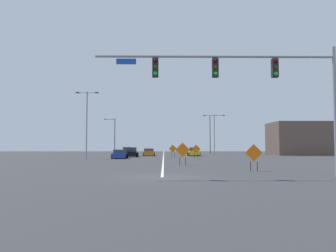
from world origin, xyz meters
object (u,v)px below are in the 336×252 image
Objects in this scene: street_lamp_near_left at (214,131)px; car_yellow_far at (194,152)px; construction_sign_median_far at (196,150)px; street_lamp_mid_left at (114,134)px; street_lamp_far_left at (87,120)px; car_red_approaching at (128,151)px; street_lamp_far_right at (210,131)px; construction_sign_right_shoulder at (173,149)px; construction_sign_median_near at (183,151)px; construction_sign_left_shoulder at (254,154)px; traffic_signal_assembly at (249,77)px; car_black_passing at (131,153)px; car_blue_near at (120,154)px; car_orange_distant at (149,152)px.

car_yellow_far is (-4.72, -7.22, -4.02)m from street_lamp_near_left.
street_lamp_mid_left is at bearing 116.51° from construction_sign_median_far.
construction_sign_median_far is at bearing 0.75° from street_lamp_far_left.
car_yellow_far is 15.31m from car_red_approaching.
construction_sign_right_shoulder is at bearing -108.05° from street_lamp_far_right.
street_lamp_far_right reaches higher than car_red_approaching.
construction_sign_median_near reaches higher than construction_sign_left_shoulder.
traffic_signal_assembly is at bearing -90.54° from car_yellow_far.
construction_sign_median_far is (15.78, -31.63, -3.26)m from street_lamp_mid_left.
construction_sign_median_near is at bearing -76.46° from car_red_approaching.
car_black_passing is (5.14, 7.86, -4.53)m from street_lamp_far_left.
car_red_approaching is at bearing 107.08° from construction_sign_left_shoulder.
street_lamp_far_right is 5.05× the size of construction_sign_left_shoulder.
car_yellow_far is 1.14× the size of car_black_passing.
construction_sign_right_shoulder is at bearing 26.99° from street_lamp_far_left.
street_lamp_far_right is 4.92× the size of construction_sign_right_shoulder.
construction_sign_median_far is at bearing -93.59° from car_yellow_far.
car_blue_near is at bearing 118.04° from construction_sign_left_shoulder.
construction_sign_left_shoulder is (17.61, -53.18, -3.29)m from street_lamp_mid_left.
car_yellow_far is at bearing -104.88° from street_lamp_far_right.
street_lamp_mid_left is 56.12m from construction_sign_left_shoulder.
car_yellow_far is at bearing -48.09° from street_lamp_mid_left.
street_lamp_near_left is at bearing 56.85° from car_yellow_far.
car_blue_near is (-7.67, 16.24, -0.69)m from construction_sign_median_near.
street_lamp_mid_left is 0.89× the size of street_lamp_far_left.
street_lamp_far_right reaches higher than construction_sign_median_near.
construction_sign_left_shoulder is at bearing -85.14° from construction_sign_median_far.
street_lamp_mid_left is at bearing 92.20° from street_lamp_far_left.
car_blue_near is (4.24, 1.46, -4.62)m from street_lamp_far_left.
street_lamp_far_right is 24.05m from car_yellow_far.
car_orange_distant is at bearing 74.35° from car_blue_near.
street_lamp_far_left is at bearing -161.04° from car_blue_near.
construction_sign_left_shoulder reaches higher than car_black_passing.
car_blue_near is (-10.77, 27.18, -4.94)m from traffic_signal_assembly.
street_lamp_mid_left is (-21.32, 11.28, -0.26)m from street_lamp_near_left.
construction_sign_left_shoulder is at bearing -95.06° from street_lamp_near_left.
construction_sign_left_shoulder is at bearing -61.96° from car_blue_near.
street_lamp_mid_left is at bearing 131.91° from car_yellow_far.
car_red_approaching is at bearing -143.18° from street_lamp_far_right.
traffic_signal_assembly reaches higher than car_orange_distant.
car_yellow_far is 1.01× the size of car_red_approaching.
construction_sign_median_near is (-8.19, -35.33, -3.44)m from street_lamp_near_left.
car_red_approaching is (-11.58, 22.10, -0.48)m from construction_sign_median_far.
construction_sign_median_far reaches higher than car_black_passing.
construction_sign_right_shoulder is 0.42× the size of car_yellow_far.
traffic_signal_assembly is at bearing -95.93° from street_lamp_far_right.
car_black_passing is (-11.25, 29.21, -0.48)m from construction_sign_left_shoulder.
traffic_signal_assembly reaches higher than car_blue_near.
construction_sign_left_shoulder is at bearing -88.34° from car_yellow_far.
street_lamp_far_right reaches higher than car_black_passing.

